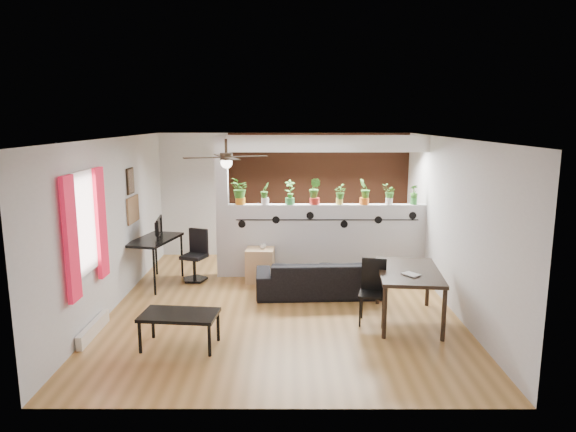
{
  "coord_description": "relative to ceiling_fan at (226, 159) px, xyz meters",
  "views": [
    {
      "loc": [
        0.1,
        -7.72,
        2.88
      ],
      "look_at": [
        0.09,
        0.6,
        1.3
      ],
      "focal_mm": 32.0,
      "sensor_mm": 36.0,
      "label": 1
    }
  ],
  "objects": [
    {
      "name": "computer_desk",
      "position": [
        -1.45,
        1.29,
        -1.57
      ],
      "size": [
        0.84,
        1.25,
        0.83
      ],
      "color": "black",
      "rests_on": "ground"
    },
    {
      "name": "book",
      "position": [
        2.52,
        -0.68,
        -1.54
      ],
      "size": [
        0.27,
        0.28,
        0.02
      ],
      "primitive_type": "imported",
      "rotation": [
        0.0,
        0.0,
        0.65
      ],
      "color": "gray",
      "rests_on": "dining_table"
    },
    {
      "name": "office_chair",
      "position": [
        -0.78,
        1.51,
        -1.91
      ],
      "size": [
        0.5,
        0.5,
        0.92
      ],
      "color": "black",
      "rests_on": "ground"
    },
    {
      "name": "potted_plant_5",
      "position": [
        2.28,
        1.8,
        -0.72
      ],
      "size": [
        0.31,
        0.29,
        0.47
      ],
      "color": "orange",
      "rests_on": "partition_wall"
    },
    {
      "name": "coffee_table",
      "position": [
        -0.49,
        -1.25,
        -1.91
      ],
      "size": [
        1.01,
        0.63,
        0.45
      ],
      "color": "black",
      "rests_on": "ground"
    },
    {
      "name": "pier_column",
      "position": [
        -0.31,
        1.8,
        -1.01
      ],
      "size": [
        0.22,
        0.2,
        2.6
      ],
      "primitive_type": "cube",
      "color": "#BCBCC1",
      "rests_on": "ground"
    },
    {
      "name": "potted_plant_3",
      "position": [
        1.37,
        1.8,
        -0.71
      ],
      "size": [
        0.33,
        0.31,
        0.49
      ],
      "color": "red",
      "rests_on": "partition_wall"
    },
    {
      "name": "brick_panel",
      "position": [
        1.6,
        3.27,
        -1.01
      ],
      "size": [
        3.9,
        0.05,
        2.6
      ],
      "primitive_type": "cube",
      "color": "#AC5532",
      "rests_on": "ground"
    },
    {
      "name": "potted_plant_1",
      "position": [
        0.47,
        1.8,
        -0.75
      ],
      "size": [
        0.26,
        0.26,
        0.41
      ],
      "color": "silver",
      "rests_on": "partition_wall"
    },
    {
      "name": "sofa",
      "position": [
        1.38,
        0.74,
        -2.03
      ],
      "size": [
        1.97,
        0.85,
        0.57
      ],
      "primitive_type": "imported",
      "rotation": [
        0.0,
        0.0,
        3.19
      ],
      "color": "black",
      "rests_on": "ground"
    },
    {
      "name": "potted_plant_7",
      "position": [
        3.18,
        1.8,
        -0.77
      ],
      "size": [
        0.2,
        0.18,
        0.36
      ],
      "color": "#318836",
      "rests_on": "partition_wall"
    },
    {
      "name": "folding_chair",
      "position": [
        2.11,
        -0.4,
        -1.77
      ],
      "size": [
        0.45,
        0.45,
        0.92
      ],
      "color": "black",
      "rests_on": "ground"
    },
    {
      "name": "vine_decal",
      "position": [
        1.6,
        1.7,
        -1.23
      ],
      "size": [
        3.31,
        0.01,
        0.3
      ],
      "color": "black",
      "rests_on": "partition_wall"
    },
    {
      "name": "baseboard_heater",
      "position": [
        -1.74,
        -0.9,
        -2.22
      ],
      "size": [
        0.08,
        1.0,
        0.18
      ],
      "primitive_type": "cube",
      "color": "silver",
      "rests_on": "ground"
    },
    {
      "name": "room_shell",
      "position": [
        0.8,
        0.3,
        -1.01
      ],
      "size": [
        6.3,
        7.1,
        2.9
      ],
      "color": "olive",
      "rests_on": "ground"
    },
    {
      "name": "potted_plant_6",
      "position": [
        2.73,
        1.8,
        -0.77
      ],
      "size": [
        0.22,
        0.21,
        0.37
      ],
      "color": "silver",
      "rests_on": "partition_wall"
    },
    {
      "name": "partition_wall",
      "position": [
        1.6,
        1.8,
        -1.64
      ],
      "size": [
        3.6,
        0.18,
        1.35
      ],
      "primitive_type": "cube",
      "color": "#BCBCC1",
      "rests_on": "ground"
    },
    {
      "name": "cube_shelf",
      "position": [
        0.39,
        1.46,
        -2.01
      ],
      "size": [
        0.51,
        0.46,
        0.6
      ],
      "primitive_type": "cube",
      "rotation": [
        0.0,
        0.0,
        -0.05
      ],
      "color": "tan",
      "rests_on": "ground"
    },
    {
      "name": "monitor",
      "position": [
        -1.45,
        1.44,
        -1.39
      ],
      "size": [
        0.34,
        0.1,
        0.19
      ],
      "primitive_type": "imported",
      "rotation": [
        0.0,
        0.0,
        1.7
      ],
      "color": "black",
      "rests_on": "computer_desk"
    },
    {
      "name": "potted_plant_2",
      "position": [
        0.92,
        1.8,
        -0.73
      ],
      "size": [
        0.25,
        0.2,
        0.45
      ],
      "color": "#32893F",
      "rests_on": "partition_wall"
    },
    {
      "name": "ceiling_fan",
      "position": [
        0.0,
        0.0,
        0.0
      ],
      "size": [
        1.19,
        1.19,
        0.43
      ],
      "color": "black",
      "rests_on": "room_shell"
    },
    {
      "name": "potted_plant_0",
      "position": [
        0.02,
        1.8,
        -0.71
      ],
      "size": [
        0.3,
        0.32,
        0.49
      ],
      "color": "orange",
      "rests_on": "partition_wall"
    },
    {
      "name": "cup",
      "position": [
        0.44,
        1.46,
        -1.67
      ],
      "size": [
        0.11,
        0.11,
        0.09
      ],
      "primitive_type": "imported",
      "rotation": [
        0.0,
        0.0,
        0.01
      ],
      "color": "gray",
      "rests_on": "cube_shelf"
    },
    {
      "name": "ceiling_header",
      "position": [
        1.6,
        1.8,
        0.14
      ],
      "size": [
        3.6,
        0.18,
        0.3
      ],
      "primitive_type": "cube",
      "color": "white",
      "rests_on": "room_shell"
    },
    {
      "name": "dining_table",
      "position": [
        2.62,
        -0.38,
        -1.63
      ],
      "size": [
        0.99,
        1.47,
        0.76
      ],
      "color": "black",
      "rests_on": "ground"
    },
    {
      "name": "window_assembly",
      "position": [
        -1.76,
        -0.9,
        -0.81
      ],
      "size": [
        0.09,
        1.3,
        1.55
      ],
      "color": "white",
      "rests_on": "room_shell"
    },
    {
      "name": "potted_plant_4",
      "position": [
        1.83,
        1.8,
        -0.77
      ],
      "size": [
        0.18,
        0.2,
        0.37
      ],
      "color": "gold",
      "rests_on": "partition_wall"
    },
    {
      "name": "corkboard",
      "position": [
        -1.78,
        1.25,
        -0.96
      ],
      "size": [
        0.03,
        0.6,
        0.45
      ],
      "primitive_type": "cube",
      "color": "#866141",
      "rests_on": "room_shell"
    },
    {
      "name": "framed_art",
      "position": [
        -1.78,
        1.2,
        -0.46
      ],
      "size": [
        0.03,
        0.34,
        0.44
      ],
      "color": "#8C7259",
      "rests_on": "room_shell"
    }
  ]
}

